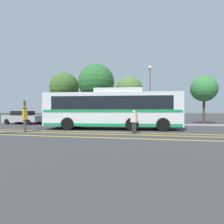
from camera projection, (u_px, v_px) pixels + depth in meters
name	position (u px, v px, depth m)	size (l,w,h in m)	color
ground_plane	(104.00, 128.00, 15.12)	(220.00, 220.00, 0.00)	#38383A
lane_strip_0	(106.00, 132.00, 12.35)	(0.20, 30.84, 0.01)	gold
lane_strip_1	(103.00, 134.00, 11.34)	(0.20, 30.84, 0.01)	gold
lane_strip_2	(96.00, 138.00, 9.89)	(0.20, 30.84, 0.01)	gold
curb_strip	(120.00, 124.00, 19.37)	(38.84, 0.36, 0.15)	#99999E
transit_bus	(112.00, 109.00, 14.50)	(11.33, 3.61, 3.32)	silver
parked_car_0	(24.00, 117.00, 20.08)	(4.70, 2.26, 1.50)	#9E9EA3
parked_car_1	(76.00, 118.00, 18.67)	(4.39, 2.03, 1.55)	black
pedestrian_0	(134.00, 120.00, 11.62)	(0.47, 0.41, 1.56)	#2D2D33
pedestrian_2	(25.00, 117.00, 12.40)	(0.47, 0.42, 1.86)	brown
bus_stop_sign	(24.00, 111.00, 14.03)	(0.07, 0.40, 2.37)	#59595E
street_lamp	(150.00, 86.00, 19.97)	(0.41, 0.41, 6.68)	#59595E
tree_0	(64.00, 87.00, 25.93)	(4.30, 4.30, 7.21)	#513823
tree_1	(204.00, 89.00, 20.37)	(2.98, 2.98, 5.60)	#513823
tree_2	(129.00, 90.00, 22.83)	(3.61, 3.61, 6.01)	#513823
tree_3	(96.00, 82.00, 21.66)	(4.47, 4.47, 7.31)	#513823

